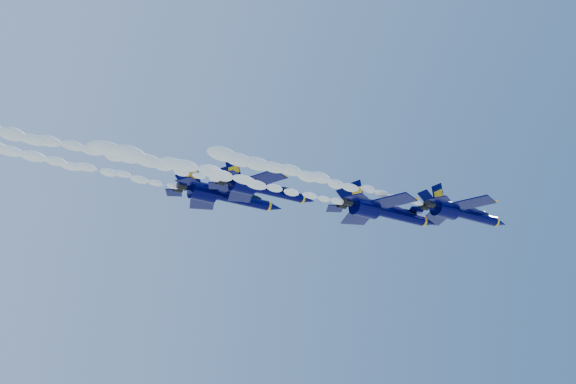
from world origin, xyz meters
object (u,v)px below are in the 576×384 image
jet_second (384,211)px  jet_third (262,189)px  jet_fourth (224,196)px  jet_lead (461,213)px

jet_second → jet_third: 17.87m
jet_second → jet_third: bearing=146.4°
jet_third → jet_fourth: bearing=106.8°
jet_lead → jet_second: bearing=164.0°
jet_second → jet_third: (-14.57, 9.67, 3.69)m
jet_second → jet_fourth: 24.67m
jet_lead → jet_fourth: size_ratio=0.93×
jet_third → jet_fourth: 8.09m
jet_lead → jet_third: size_ratio=1.05×
jet_second → jet_lead: bearing=-16.0°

